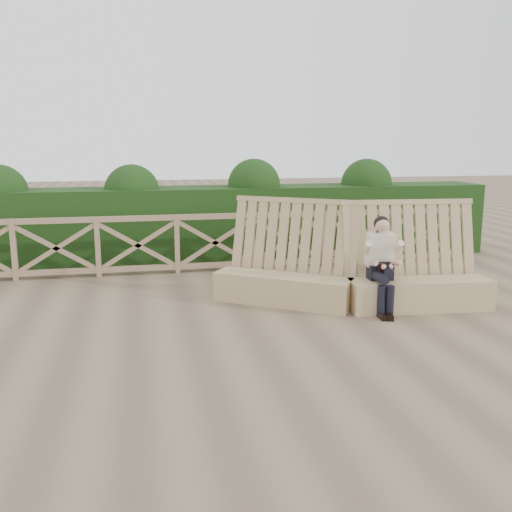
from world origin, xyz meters
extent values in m
plane|color=brown|center=(0.00, 0.00, 0.00)|extent=(60.00, 60.00, 0.00)
cube|color=#957C55|center=(0.70, 1.09, 0.22)|extent=(2.00, 1.60, 0.45)
cube|color=#957C55|center=(0.86, 1.31, 0.80)|extent=(1.97, 1.56, 1.56)
cube|color=#957C55|center=(2.60, 0.41, 0.22)|extent=(2.12, 0.67, 0.45)
cube|color=#957C55|center=(2.62, 0.68, 0.80)|extent=(2.12, 0.61, 1.56)
cube|color=black|center=(2.03, 0.55, 0.55)|extent=(0.37, 0.29, 0.21)
cube|color=beige|center=(2.03, 0.60, 0.88)|extent=(0.41, 0.32, 0.51)
sphere|color=tan|center=(2.03, 0.55, 1.25)|extent=(0.22, 0.22, 0.20)
sphere|color=black|center=(2.03, 0.58, 1.27)|extent=(0.24, 0.24, 0.22)
cylinder|color=black|center=(1.92, 0.36, 0.53)|extent=(0.19, 0.46, 0.14)
cylinder|color=black|center=(2.07, 0.36, 0.60)|extent=(0.19, 0.46, 0.16)
cylinder|color=black|center=(1.89, 0.15, 0.22)|extent=(0.13, 0.13, 0.45)
cylinder|color=black|center=(2.00, 0.12, 0.22)|extent=(0.13, 0.13, 0.45)
cube|color=black|center=(1.88, 0.06, 0.04)|extent=(0.11, 0.24, 0.08)
cube|color=black|center=(1.97, 0.03, 0.04)|extent=(0.11, 0.24, 0.08)
cube|color=black|center=(2.03, 0.37, 0.65)|extent=(0.22, 0.14, 0.14)
cube|color=black|center=(1.99, 0.22, 0.71)|extent=(0.08, 0.09, 0.12)
cube|color=#88694F|center=(0.00, 3.50, 1.05)|extent=(10.10, 0.07, 0.10)
cube|color=#88694F|center=(0.00, 3.50, 0.12)|extent=(10.10, 0.07, 0.10)
cube|color=black|center=(0.00, 4.70, 0.75)|extent=(12.00, 1.20, 1.50)
camera|label=1|loc=(-1.41, -7.02, 2.43)|focal=40.00mm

